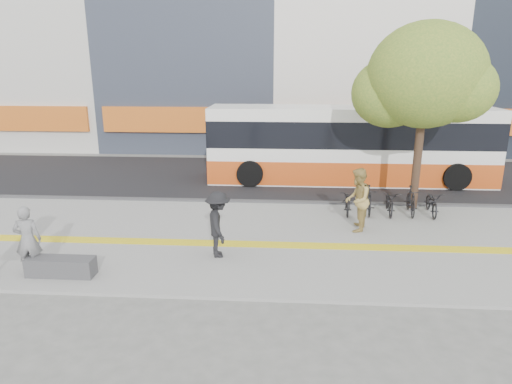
# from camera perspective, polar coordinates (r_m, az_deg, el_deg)

# --- Properties ---
(ground) EXTENTS (120.00, 120.00, 0.00)m
(ground) POSITION_cam_1_polar(r_m,az_deg,el_deg) (11.96, -9.60, -8.59)
(ground) COLOR #5E5E5A
(ground) RESTS_ON ground
(sidewalk) EXTENTS (40.00, 7.00, 0.08)m
(sidewalk) POSITION_cam_1_polar(r_m,az_deg,el_deg) (13.28, -8.15, -5.77)
(sidewalk) COLOR gray
(sidewalk) RESTS_ON ground
(tactile_strip) EXTENTS (40.00, 0.45, 0.01)m
(tactile_strip) POSITION_cam_1_polar(r_m,az_deg,el_deg) (12.82, -8.61, -6.41)
(tactile_strip) COLOR yellow
(tactile_strip) RESTS_ON sidewalk
(street) EXTENTS (40.00, 8.00, 0.06)m
(street) POSITION_cam_1_polar(r_m,az_deg,el_deg) (20.34, -3.89, 2.01)
(street) COLOR black
(street) RESTS_ON ground
(curb) EXTENTS (40.00, 0.25, 0.14)m
(curb) POSITION_cam_1_polar(r_m,az_deg,el_deg) (16.52, -5.71, -1.20)
(curb) COLOR #3E3E41
(curb) RESTS_ON ground
(bench) EXTENTS (1.60, 0.45, 0.45)m
(bench) POSITION_cam_1_polar(r_m,az_deg,el_deg) (11.70, -23.69, -8.73)
(bench) COLOR #3E3E41
(bench) RESTS_ON sidewalk
(street_tree) EXTENTS (4.40, 3.80, 6.31)m
(street_tree) POSITION_cam_1_polar(r_m,az_deg,el_deg) (16.04, 20.69, 13.51)
(street_tree) COLOR #312016
(street_tree) RESTS_ON sidewalk
(bus) EXTENTS (11.91, 2.82, 3.17)m
(bus) POSITION_cam_1_polar(r_m,az_deg,el_deg) (19.55, 11.82, 5.70)
(bus) COLOR white
(bus) RESTS_ON street
(bicycle_row) EXTENTS (3.49, 1.62, 0.92)m
(bicycle_row) POSITION_cam_1_polar(r_m,az_deg,el_deg) (15.63, 16.74, -1.14)
(bicycle_row) COLOR black
(bicycle_row) RESTS_ON sidewalk
(seated_woman) EXTENTS (0.69, 0.54, 1.68)m
(seated_woman) POSITION_cam_1_polar(r_m,az_deg,el_deg) (11.95, -27.19, -5.46)
(seated_woman) COLOR black
(seated_woman) RESTS_ON sidewalk
(pedestrian_tan) EXTENTS (0.93, 1.08, 1.92)m
(pedestrian_tan) POSITION_cam_1_polar(r_m,az_deg,el_deg) (13.63, 12.85, -0.99)
(pedestrian_tan) COLOR #A78C49
(pedestrian_tan) RESTS_ON sidewalk
(pedestrian_dark) EXTENTS (0.93, 1.26, 1.75)m
(pedestrian_dark) POSITION_cam_1_polar(r_m,az_deg,el_deg) (11.58, -4.86, -4.14)
(pedestrian_dark) COLOR black
(pedestrian_dark) RESTS_ON sidewalk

